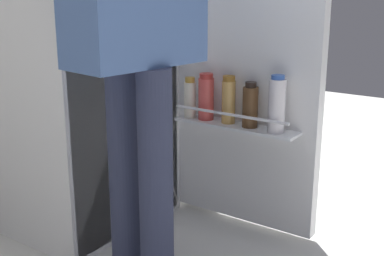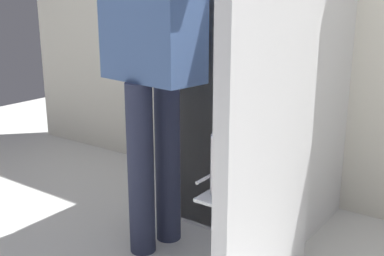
# 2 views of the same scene
# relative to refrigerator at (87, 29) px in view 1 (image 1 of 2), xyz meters

# --- Properties ---
(ground_plane) EXTENTS (6.95, 6.95, 0.00)m
(ground_plane) POSITION_rel_refrigerator_xyz_m (-0.03, -0.51, -0.87)
(ground_plane) COLOR silver
(refrigerator) EXTENTS (0.74, 1.32, 1.75)m
(refrigerator) POSITION_rel_refrigerator_xyz_m (0.00, 0.00, 0.00)
(refrigerator) COLOR white
(refrigerator) RESTS_ON ground_plane
(person) EXTENTS (0.55, 0.81, 1.60)m
(person) POSITION_rel_refrigerator_xyz_m (-0.27, -0.52, 0.09)
(person) COLOR #2D334C
(person) RESTS_ON ground_plane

